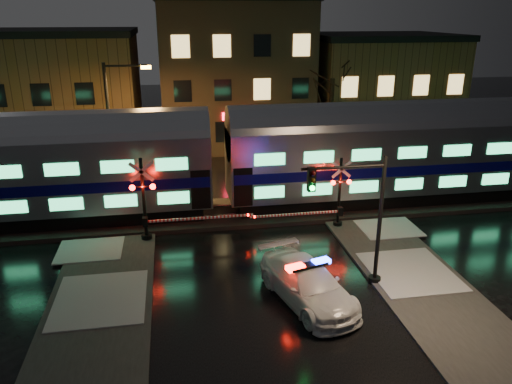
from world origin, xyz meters
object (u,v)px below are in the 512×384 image
at_px(police_car, 308,284).
at_px(streetlight, 114,122).
at_px(traffic_light, 360,220).
at_px(crossing_signal_left, 152,208).
at_px(crossing_signal_right, 333,200).

distance_m(police_car, streetlight, 16.10).
bearing_deg(traffic_light, police_car, -157.97).
relative_size(crossing_signal_left, streetlight, 0.75).
bearing_deg(police_car, crossing_signal_right, 48.98).
height_order(crossing_signal_left, streetlight, streetlight).
height_order(traffic_light, streetlight, streetlight).
bearing_deg(traffic_light, crossing_signal_left, 147.19).
height_order(police_car, traffic_light, traffic_light).
bearing_deg(police_car, traffic_light, 4.46).
distance_m(crossing_signal_left, traffic_light, 10.23).
height_order(crossing_signal_right, traffic_light, traffic_light).
xyz_separation_m(police_car, crossing_signal_right, (3.13, 6.61, 0.79)).
xyz_separation_m(crossing_signal_left, traffic_light, (8.36, -5.78, 1.18)).
xyz_separation_m(police_car, streetlight, (-8.18, 13.31, 3.89)).
relative_size(police_car, streetlight, 0.70).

